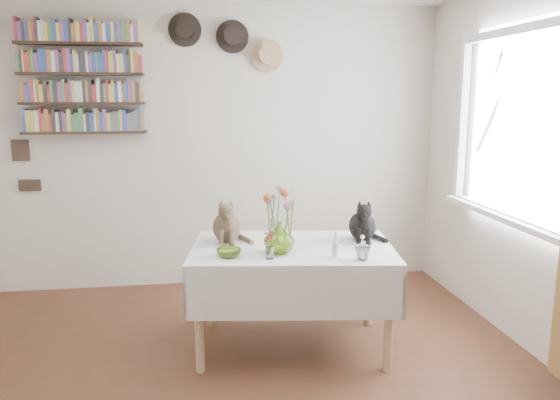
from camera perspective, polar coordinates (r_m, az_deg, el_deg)
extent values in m
cube|color=beige|center=(4.94, -6.61, 5.51)|extent=(4.04, 0.04, 2.54)
cube|color=white|center=(4.06, 23.43, 7.12)|extent=(0.01, 1.40, 1.20)
cube|color=white|center=(4.08, 24.12, 15.96)|extent=(0.06, 1.52, 0.06)
cube|color=white|center=(4.14, 22.79, -1.59)|extent=(0.06, 1.52, 0.06)
cube|color=white|center=(4.70, 18.71, 7.81)|extent=(0.06, 0.06, 1.20)
cube|color=white|center=(4.13, 22.43, -1.61)|extent=(0.12, 1.50, 0.04)
cube|color=white|center=(3.66, 1.32, -5.29)|extent=(1.44, 1.03, 0.06)
cylinder|color=tan|center=(3.48, -8.43, -12.53)|extent=(0.06, 0.06, 0.66)
cylinder|color=tan|center=(3.52, 11.30, -12.33)|extent=(0.06, 0.06, 0.66)
cylinder|color=tan|center=(4.12, -7.14, -8.71)|extent=(0.06, 0.06, 0.66)
cylinder|color=tan|center=(4.16, 9.31, -8.60)|extent=(0.06, 0.06, 0.66)
imported|color=#ACD14C|center=(3.47, -0.10, -3.97)|extent=(0.20, 0.20, 0.20)
imported|color=#ACD14C|center=(3.43, -5.37, -5.50)|extent=(0.18, 0.18, 0.05)
imported|color=white|center=(3.38, 8.61, -5.47)|extent=(0.12, 0.12, 0.09)
cylinder|color=white|center=(3.42, 5.81, -5.20)|extent=(0.04, 0.04, 0.09)
cylinder|color=white|center=(3.40, 5.83, -3.91)|extent=(0.02, 0.02, 0.07)
cylinder|color=white|center=(3.37, -1.07, -5.52)|extent=(0.05, 0.05, 0.08)
cone|color=white|center=(3.63, 8.60, -4.52)|extent=(0.05, 0.05, 0.07)
sphere|color=beige|center=(3.62, 8.62, -3.85)|extent=(0.03, 0.03, 0.03)
cylinder|color=#4C7233|center=(3.45, -0.61, -2.36)|extent=(0.01, 0.01, 0.30)
sphere|color=#CE889F|center=(3.42, -0.62, 0.09)|extent=(0.07, 0.07, 0.07)
cylinder|color=#4C7233|center=(3.43, 0.62, -2.75)|extent=(0.01, 0.01, 0.26)
sphere|color=#CE889F|center=(3.41, 0.62, -0.63)|extent=(0.06, 0.06, 0.06)
cylinder|color=#4C7233|center=(3.48, 0.81, -1.91)|extent=(0.01, 0.01, 0.34)
sphere|color=orange|center=(3.44, 0.82, 0.85)|extent=(0.06, 0.06, 0.06)
cylinder|color=#4C7233|center=(3.47, -1.17, -2.18)|extent=(0.01, 0.01, 0.31)
sphere|color=orange|center=(3.44, -1.18, 0.33)|extent=(0.05, 0.05, 0.05)
cylinder|color=#4C7233|center=(3.48, -0.22, -1.63)|extent=(0.01, 0.01, 0.37)
sphere|color=#999E93|center=(3.45, -0.22, 1.37)|extent=(0.04, 0.04, 0.04)
cylinder|color=#4C7233|center=(3.40, -0.85, -2.27)|extent=(0.01, 0.01, 0.33)
sphere|color=#999E93|center=(3.37, -0.86, 0.46)|extent=(0.04, 0.04, 0.04)
cylinder|color=#4C7233|center=(3.42, 1.17, -2.57)|extent=(0.01, 0.01, 0.29)
sphere|color=#999E93|center=(3.39, 1.18, -0.18)|extent=(0.04, 0.04, 0.04)
cube|color=#302116|center=(4.90, -19.65, 6.68)|extent=(1.00, 0.16, 0.02)
cube|color=#302116|center=(4.89, -19.83, 9.48)|extent=(1.00, 0.16, 0.02)
cube|color=#302116|center=(4.89, -20.02, 12.28)|extent=(1.00, 0.16, 0.02)
cube|color=#302116|center=(4.91, -20.20, 15.08)|extent=(1.00, 0.16, 0.02)
cylinder|color=black|center=(4.89, -9.92, 17.12)|extent=(0.28, 0.02, 0.28)
cylinder|color=black|center=(4.85, -9.93, 17.17)|extent=(0.16, 0.08, 0.16)
cylinder|color=black|center=(4.89, -5.00, 16.64)|extent=(0.28, 0.02, 0.28)
cylinder|color=black|center=(4.85, -4.97, 16.69)|extent=(0.16, 0.08, 0.16)
cylinder|color=tan|center=(4.91, -1.36, 14.90)|extent=(0.28, 0.02, 0.28)
cylinder|color=tan|center=(4.87, -1.29, 14.93)|extent=(0.16, 0.08, 0.16)
cube|color=#38281E|center=(5.11, -25.48, 4.71)|extent=(0.14, 0.02, 0.18)
cube|color=#38281E|center=(5.13, -24.68, 1.41)|extent=(0.18, 0.02, 0.10)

